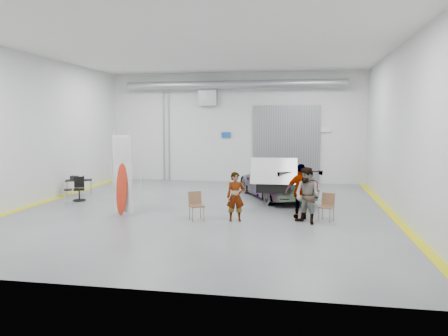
% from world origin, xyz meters
% --- Properties ---
extents(ground, '(16.00, 16.00, 0.00)m').
position_xyz_m(ground, '(0.00, 0.00, 0.00)').
color(ground, slate).
rests_on(ground, ground).
extents(room_shell, '(14.02, 16.18, 6.01)m').
position_xyz_m(room_shell, '(0.24, 2.22, 4.08)').
color(room_shell, silver).
rests_on(room_shell, ground).
extents(sedan_car, '(4.07, 5.61, 1.51)m').
position_xyz_m(sedan_car, '(2.56, 3.04, 0.75)').
color(sedan_car, silver).
rests_on(sedan_car, ground).
extents(person_a, '(0.68, 0.53, 1.66)m').
position_xyz_m(person_a, '(1.48, -1.70, 0.83)').
color(person_a, '#836347').
rests_on(person_a, ground).
extents(person_b, '(1.14, 1.09, 1.85)m').
position_xyz_m(person_b, '(3.83, -1.67, 0.93)').
color(person_b, slate).
rests_on(person_b, ground).
extents(person_c, '(1.17, 0.68, 1.90)m').
position_xyz_m(person_c, '(3.64, -0.97, 0.95)').
color(person_c, '#A06635').
rests_on(person_c, ground).
extents(surfboard_display, '(0.82, 0.43, 3.02)m').
position_xyz_m(surfboard_display, '(-2.55, -1.47, 1.22)').
color(surfboard_display, white).
rests_on(surfboard_display, ground).
extents(folding_chair_near, '(0.61, 0.66, 0.96)m').
position_xyz_m(folding_chair_near, '(0.17, -1.81, 0.30)').
color(folding_chair_near, brown).
rests_on(folding_chair_near, ground).
extents(folding_chair_far, '(0.56, 0.60, 0.93)m').
position_xyz_m(folding_chair_far, '(4.47, -1.19, 0.29)').
color(folding_chair_far, brown).
rests_on(folding_chair_far, ground).
extents(shop_stool, '(0.35, 0.35, 0.68)m').
position_xyz_m(shop_stool, '(-5.39, -0.30, 0.34)').
color(shop_stool, black).
rests_on(shop_stool, ground).
extents(work_table, '(1.27, 0.99, 0.93)m').
position_xyz_m(work_table, '(-6.29, 2.12, 0.71)').
color(work_table, gray).
rests_on(work_table, ground).
extents(office_chair, '(0.57, 0.61, 0.99)m').
position_xyz_m(office_chair, '(-5.56, 0.93, 0.43)').
color(office_chair, black).
rests_on(office_chair, ground).
extents(trunk_lid, '(1.76, 1.07, 0.04)m').
position_xyz_m(trunk_lid, '(2.56, 0.69, 1.53)').
color(trunk_lid, silver).
rests_on(trunk_lid, sedan_car).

